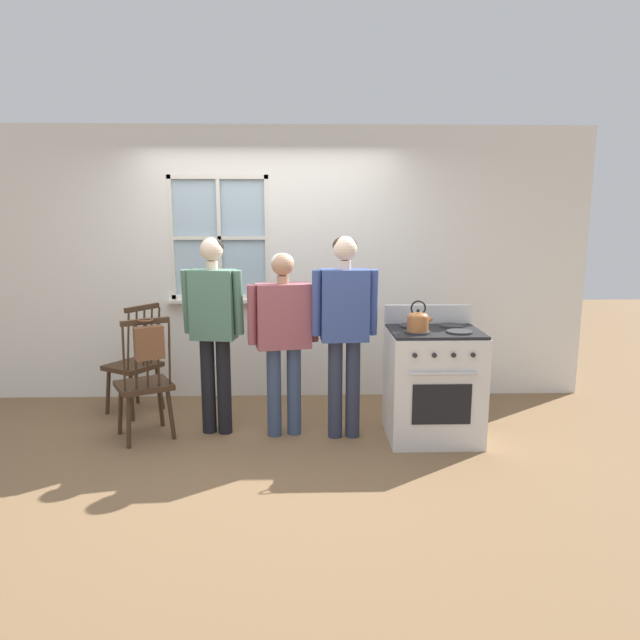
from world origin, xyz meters
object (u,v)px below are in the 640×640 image
person_adult_right (345,319)px  stove (433,383)px  person_elderly_left (214,319)px  chair_near_wall (135,365)px  person_teen_center (283,328)px  handbag (149,342)px  kettle (418,321)px  chair_by_window (144,385)px  potted_plant (212,293)px

person_adult_right → stove: (0.74, -0.03, -0.54)m
person_elderly_left → person_adult_right: 1.09m
chair_near_wall → stove: size_ratio=0.96×
person_teen_center → person_adult_right: bearing=-18.2°
person_teen_center → handbag: 1.07m
chair_near_wall → person_adult_right: bearing=103.5°
kettle → handbag: kettle is taller
chair_near_wall → handbag: bearing=56.6°
chair_by_window → handbag: 0.47m
person_elderly_left → person_teen_center: 0.59m
person_elderly_left → chair_by_window: bearing=-160.8°
person_elderly_left → stove: size_ratio=1.54×
chair_by_window → person_adult_right: size_ratio=0.62×
stove → potted_plant: 2.34m
kettle → potted_plant: 2.19m
person_elderly_left → stove: (1.82, -0.15, -0.52)m
chair_by_window → kettle: kettle is taller
person_elderly_left → person_teen_center: (0.58, -0.06, -0.07)m
chair_near_wall → potted_plant: 1.01m
person_teen_center → potted_plant: (-0.74, 1.01, 0.16)m
person_teen_center → person_elderly_left: bearing=162.4°
handbag → kettle: bearing=0.6°
chair_by_window → chair_near_wall: (-0.27, 0.64, 0.00)m
potted_plant → person_adult_right: bearing=-40.6°
stove → kettle: (-0.17, -0.13, 0.55)m
person_teen_center → kettle: person_teen_center is taller
person_teen_center → stove: person_teen_center is taller
chair_near_wall → kettle: kettle is taller
chair_by_window → handbag: size_ratio=3.39×
stove → handbag: (-2.28, -0.15, 0.40)m
person_elderly_left → stove: person_elderly_left is taller
person_teen_center → stove: bearing=-15.6°
stove → person_teen_center: bearing=175.8°
person_elderly_left → potted_plant: size_ratio=6.18×
chair_by_window → stove: 2.39m
person_elderly_left → potted_plant: bearing=108.5°
chair_near_wall → stove: 2.75m
chair_near_wall → handbag: (0.38, -0.84, 0.41)m
person_elderly_left → kettle: person_elderly_left is taller
potted_plant → chair_near_wall: bearing=-148.8°
chair_near_wall → person_adult_right: size_ratio=0.62×
chair_near_wall → person_elderly_left: size_ratio=0.62×
person_adult_right → kettle: 0.59m
chair_by_window → person_adult_right: 1.75m
person_teen_center → potted_plant: size_ratio=5.73×
stove → handbag: 2.32m
person_elderly_left → person_teen_center: bearing=2.8°
chair_near_wall → person_elderly_left: (0.84, -0.53, 0.54)m
person_teen_center → stove: (1.24, -0.09, -0.45)m
person_adult_right → kettle: bearing=-19.0°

